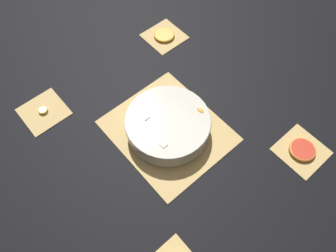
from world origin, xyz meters
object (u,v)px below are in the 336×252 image
at_px(orange_slice_whole, 164,35).
at_px(grapefruit_slice, 302,150).
at_px(fruit_salad_bowl, 168,124).
at_px(banana_coin_single, 43,110).

relative_size(orange_slice_whole, grapefruit_slice, 0.96).
bearing_deg(fruit_salad_bowl, orange_slice_whole, 140.98).
relative_size(fruit_salad_bowl, banana_coin_single, 8.48).
bearing_deg(grapefruit_slice, orange_slice_whole, 180.00).
bearing_deg(orange_slice_whole, banana_coin_single, -90.00).
distance_m(fruit_salad_bowl, banana_coin_single, 0.46).
height_order(orange_slice_whole, grapefruit_slice, grapefruit_slice).
height_order(orange_slice_whole, banana_coin_single, orange_slice_whole).
height_order(fruit_salad_bowl, banana_coin_single, fruit_salad_bowl).
xyz_separation_m(banana_coin_single, grapefruit_slice, (0.72, 0.58, 0.00)).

